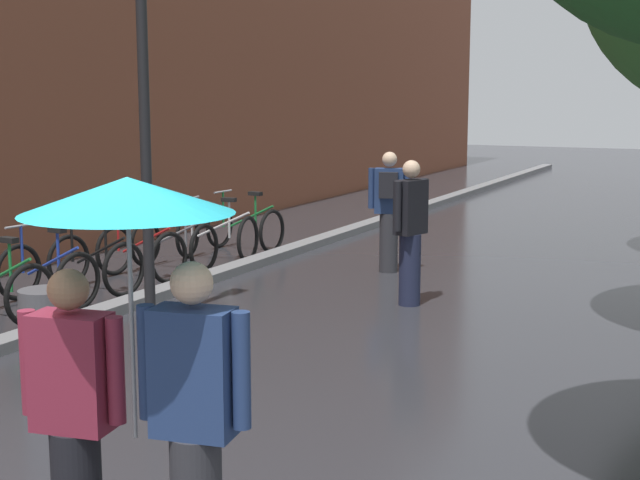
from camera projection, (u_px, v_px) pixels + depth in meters
name	position (u px, v px, depth m)	size (l,w,h in m)	color
kerb_strip	(304.00, 246.00, 14.89)	(0.30, 36.00, 0.12)	slate
parked_bicycle_2	(47.00, 275.00, 10.94)	(1.15, 0.81, 0.96)	black
parked_bicycle_3	(95.00, 263.00, 11.67)	(1.17, 0.85, 0.96)	black
parked_bicycle_4	(141.00, 252.00, 12.47)	(1.17, 0.84, 0.96)	black
parked_bicycle_5	(174.00, 244.00, 13.16)	(1.09, 0.71, 0.96)	black
parked_bicycle_6	(217.00, 236.00, 13.90)	(1.14, 0.80, 0.96)	black
parked_bicycle_7	(245.00, 227.00, 14.76)	(1.13, 0.77, 0.96)	black
couple_under_umbrella	(132.00, 328.00, 4.55)	(1.25, 1.05, 2.12)	black
street_lamp_post	(144.00, 91.00, 9.85)	(0.24, 0.24, 4.33)	black
litter_bin	(46.00, 337.00, 7.95)	(0.44, 0.44, 0.85)	#4C4C51
pedestrian_walking_midground	(410.00, 232.00, 10.88)	(0.33, 0.57, 1.74)	#1E233D
pedestrian_walking_far	(389.00, 209.00, 12.89)	(0.57, 0.40, 1.70)	#2D2D33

